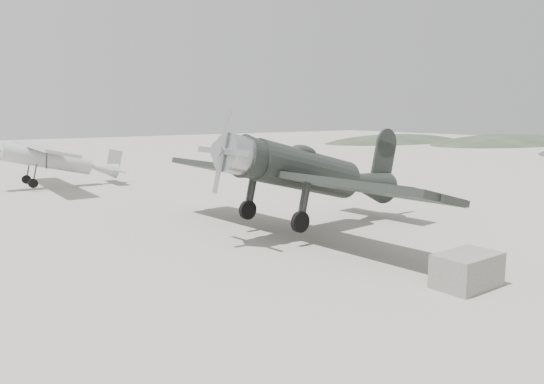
{
  "coord_description": "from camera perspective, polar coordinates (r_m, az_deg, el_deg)",
  "views": [
    {
      "loc": [
        -12.55,
        -13.36,
        4.55
      ],
      "look_at": [
        -0.69,
        2.75,
        1.5
      ],
      "focal_mm": 35.0,
      "sensor_mm": 36.0,
      "label": 1
    }
  ],
  "objects": [
    {
      "name": "equipment_block",
      "position": [
        14.87,
        20.24,
        -7.9
      ],
      "size": [
        1.81,
        1.15,
        0.89
      ],
      "primitive_type": "cube",
      "rotation": [
        0.0,
        0.0,
        0.02
      ],
      "color": "slate",
      "rests_on": "ground"
    },
    {
      "name": "highwing_monoplane",
      "position": [
        34.37,
        -22.49,
        3.57
      ],
      "size": [
        7.55,
        10.61,
        3.02
      ],
      "rotation": [
        0.0,
        0.23,
        -0.04
      ],
      "color": "#A5A8AA",
      "rests_on": "ground"
    },
    {
      "name": "hill_northeast",
      "position": [
        82.34,
        13.2,
        5.27
      ],
      "size": [
        32.0,
        16.0,
        5.2
      ],
      "primitive_type": "ellipsoid",
      "color": "#2A3627",
      "rests_on": "ground"
    },
    {
      "name": "lowwing_monoplane",
      "position": [
        20.22,
        4.38,
        2.05
      ],
      "size": [
        9.35,
        13.05,
        4.21
      ],
      "rotation": [
        0.0,
        0.24,
        0.07
      ],
      "color": "black",
      "rests_on": "ground"
    },
    {
      "name": "ground",
      "position": [
        18.89,
        6.67,
        -5.33
      ],
      "size": [
        160.0,
        160.0,
        0.0
      ],
      "primitive_type": "plane",
      "color": "#9B9689",
      "rests_on": "ground"
    },
    {
      "name": "hill_east_north",
      "position": [
        83.63,
        24.0,
        4.8
      ],
      "size": [
        36.0,
        18.0,
        6.0
      ],
      "primitive_type": "ellipsoid",
      "color": "#2A3627",
      "rests_on": "ground"
    }
  ]
}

